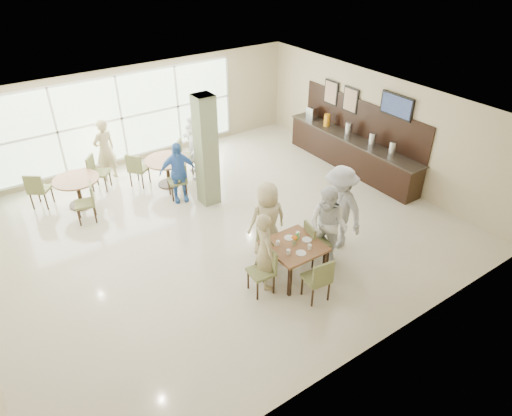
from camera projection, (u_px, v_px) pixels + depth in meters
ground at (220, 228)px, 10.70m from camera, size 10.00×10.00×0.00m
room_shell at (217, 163)px, 9.79m from camera, size 10.00×10.00×10.00m
window_bank at (121, 118)px, 12.82m from camera, size 7.00×0.04×7.00m
column at (206, 151)px, 10.98m from camera, size 0.45×0.45×2.80m
main_table at (294, 248)px, 8.93m from camera, size 1.03×1.03×0.75m
round_table_left at (77, 185)px, 11.26m from camera, size 1.11×1.11×0.75m
round_table_right at (167, 165)px, 12.17m from camera, size 1.17×1.17×0.75m
chairs_main_table at (291, 257)px, 9.02m from camera, size 2.00×2.04×0.95m
chairs_table_left at (75, 188)px, 11.34m from camera, size 2.14×1.92×0.95m
chairs_table_right at (168, 168)px, 12.25m from camera, size 2.05×1.77×0.95m
tabletop_clutter at (295, 242)px, 8.86m from camera, size 0.72×0.72×0.21m
buffet_counter at (352, 150)px, 13.02m from camera, size 0.64×4.70×1.95m
wall_tv at (397, 106)px, 11.51m from camera, size 0.06×1.00×0.58m
framed_art_a at (351, 100)px, 12.79m from camera, size 0.05×0.55×0.70m
framed_art_b at (331, 92)px, 13.34m from camera, size 0.05×0.55×0.70m
teen_left at (265, 251)px, 8.61m from camera, size 0.51×0.67×1.64m
teen_far at (267, 220)px, 9.46m from camera, size 0.90×0.60×1.69m
teen_right at (328, 226)px, 9.22m from camera, size 0.95×1.05×1.75m
teen_standing at (339, 208)px, 9.67m from camera, size 0.76×1.26×1.91m
adult_a at (178, 172)px, 11.35m from camera, size 1.05×0.77×1.59m
adult_b at (196, 146)px, 12.48m from camera, size 1.19×1.76×1.74m
adult_standing at (105, 150)px, 12.29m from camera, size 0.72×0.58×1.74m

